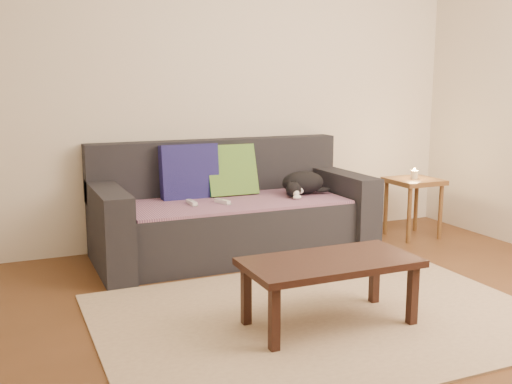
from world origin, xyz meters
The scene contains 13 objects.
ground centered at (0.00, 0.00, 0.00)m, with size 4.50×4.50×0.00m, color brown.
back_wall centered at (0.00, 2.00, 1.30)m, with size 4.50×0.04×2.60m, color beige.
sofa centered at (0.00, 1.57, 0.31)m, with size 2.10×0.94×0.87m.
throw_blanket centered at (0.00, 1.48, 0.43)m, with size 1.66×0.74×0.02m, color #4D2D55.
cushion_navy centered at (-0.28, 1.74, 0.63)m, with size 0.45×0.11×0.45m, color #0F0F44.
cushion_green centered at (0.06, 1.74, 0.63)m, with size 0.41×0.10×0.41m, color #0C4E37.
cat centered at (0.59, 1.51, 0.53)m, with size 0.43×0.34×0.18m.
wii_remote_a centered at (-0.35, 1.46, 0.46)m, with size 0.15×0.04×0.03m, color white.
wii_remote_b centered at (-0.13, 1.42, 0.46)m, with size 0.15×0.04×0.03m, color white.
side_table centered at (1.63, 1.43, 0.42)m, with size 0.41×0.41×0.51m.
candle centered at (1.63, 1.43, 0.55)m, with size 0.06×0.06×0.09m.
rug centered at (0.00, 0.15, 0.01)m, with size 2.50×1.80×0.01m, color tan.
coffee_table centered at (-0.02, 0.03, 0.33)m, with size 0.95×0.48×0.38m.
Camera 1 is at (-1.63, -2.68, 1.33)m, focal length 42.00 mm.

